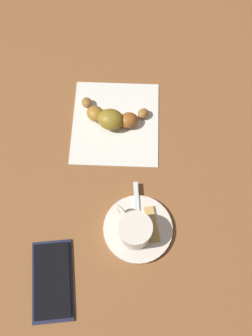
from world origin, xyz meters
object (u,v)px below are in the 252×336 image
at_px(napkin, 116,122).
at_px(croissant, 112,117).
at_px(teaspoon, 139,225).
at_px(saucer, 138,229).
at_px(espresso_cup, 134,230).
at_px(cell_phone, 52,280).
at_px(sugar_packet, 152,224).

relative_size(napkin, croissant, 1.35).
bearing_deg(napkin, teaspoon, 9.95).
bearing_deg(teaspoon, saucer, -27.37).
relative_size(espresso_cup, croissant, 0.53).
bearing_deg(napkin, cell_phone, -20.69).
distance_m(teaspoon, croissant, 0.23).
bearing_deg(croissant, cell_phone, -19.34).
bearing_deg(espresso_cup, saucer, 139.89).
bearing_deg(cell_phone, saucer, 119.26).
bearing_deg(espresso_cup, sugar_packet, 113.59).
bearing_deg(sugar_packet, teaspoon, 81.47).
relative_size(teaspoon, napkin, 0.64).
height_order(saucer, espresso_cup, espresso_cup).
bearing_deg(saucer, cell_phone, -60.74).
distance_m(saucer, teaspoon, 0.01).
bearing_deg(napkin, croissant, -107.59).
distance_m(sugar_packet, cell_phone, 0.20).
distance_m(espresso_cup, sugar_packet, 0.04).
xyz_separation_m(napkin, croissant, (-0.00, -0.01, 0.02)).
xyz_separation_m(saucer, napkin, (-0.23, -0.04, -0.00)).
relative_size(saucer, croissant, 0.87).
height_order(espresso_cup, teaspoon, espresso_cup).
xyz_separation_m(espresso_cup, cell_phone, (0.08, -0.15, -0.03)).
relative_size(teaspoon, cell_phone, 0.87).
xyz_separation_m(saucer, teaspoon, (-0.01, 0.00, 0.01)).
height_order(espresso_cup, sugar_packet, espresso_cup).
bearing_deg(espresso_cup, cell_phone, -62.07).
bearing_deg(saucer, napkin, -171.08).
relative_size(sugar_packet, napkin, 0.34).
xyz_separation_m(teaspoon, croissant, (-0.23, -0.05, 0.01)).
bearing_deg(napkin, saucer, 8.92).
relative_size(sugar_packet, croissant, 0.46).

